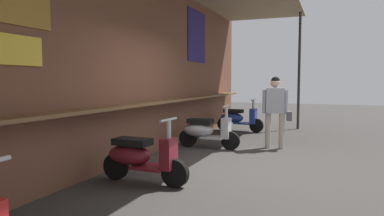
% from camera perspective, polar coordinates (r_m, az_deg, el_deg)
% --- Properties ---
extents(ground_plane, '(36.70, 36.70, 0.00)m').
position_cam_1_polar(ground_plane, '(6.24, 7.15, -9.45)').
color(ground_plane, '#383533').
extents(market_stall_facade, '(13.11, 2.80, 3.75)m').
position_cam_1_polar(market_stall_facade, '(6.78, -8.01, 9.49)').
color(market_stall_facade, brown).
rests_on(market_stall_facade, ground_plane).
extents(scooter_maroon, '(0.46, 1.40, 0.97)m').
position_cam_1_polar(scooter_maroon, '(5.25, -8.49, -7.76)').
color(scooter_maroon, maroon).
rests_on(scooter_maroon, ground_plane).
extents(scooter_silver, '(0.46, 1.40, 0.97)m').
position_cam_1_polar(scooter_silver, '(7.84, 2.17, -3.70)').
color(scooter_silver, '#B2B5BA').
rests_on(scooter_silver, ground_plane).
extents(scooter_blue, '(0.48, 1.40, 0.97)m').
position_cam_1_polar(scooter_blue, '(10.54, 7.34, -1.66)').
color(scooter_blue, '#233D9E').
rests_on(scooter_blue, ground_plane).
extents(shopper_with_handbag, '(0.35, 0.64, 1.59)m').
position_cam_1_polar(shopper_with_handbag, '(7.97, 13.40, 0.40)').
color(shopper_with_handbag, '#ADA393').
rests_on(shopper_with_handbag, ground_plane).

